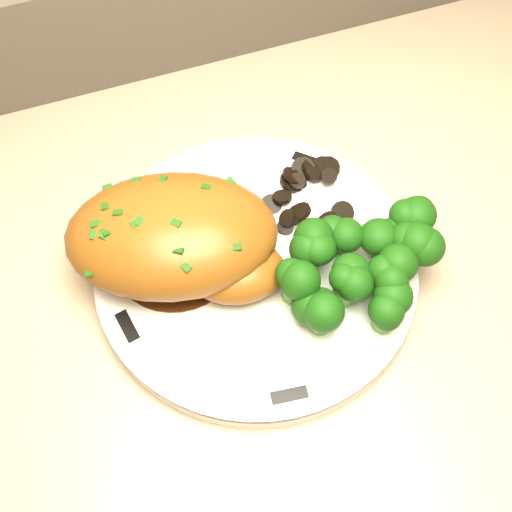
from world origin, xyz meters
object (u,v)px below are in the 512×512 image
object	(u,v)px
plate	(256,267)
broccoli_florets	(360,265)
chicken_breast	(179,239)
counter	(285,441)

from	to	relation	value
plate	broccoli_florets	size ratio (longest dim) A/B	1.96
plate	chicken_breast	distance (m)	0.07
broccoli_florets	counter	bearing A→B (deg)	-174.15
chicken_breast	broccoli_florets	world-z (taller)	chicken_breast
counter	chicken_breast	xyz separation A→B (m)	(-0.08, 0.07, 0.48)
chicken_breast	broccoli_florets	xyz separation A→B (m)	(0.13, -0.07, -0.01)
plate	chicken_breast	size ratio (longest dim) A/B	1.38
chicken_breast	broccoli_florets	size ratio (longest dim) A/B	1.42
counter	broccoli_florets	bearing A→B (deg)	5.85
chicken_breast	broccoli_florets	bearing A→B (deg)	-10.87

